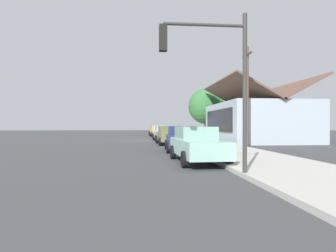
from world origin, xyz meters
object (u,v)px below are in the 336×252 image
car_navy (181,138)px  fire_hydrant_red (174,135)px  shade_tree (206,106)px  traffic_light_main (212,67)px  car_skyblue (155,130)px  car_mustard (157,131)px  car_seafoam (197,144)px  car_ivory (160,132)px  car_olive (169,135)px  car_silver (163,133)px  utility_pole_wooden (247,95)px

car_navy → fire_hydrant_red: bearing=178.1°
car_navy → shade_tree: 19.25m
shade_tree → traffic_light_main: 28.21m
car_skyblue → car_mustard: bearing=-4.3°
car_skyblue → car_seafoam: same height
car_ivory → car_olive: 11.45m
car_olive → traffic_light_main: 16.00m
car_silver → traffic_light_main: traffic_light_main is taller
car_navy → car_olive: bearing=-175.7°
car_olive → fire_hydrant_red: bearing=169.5°
car_ivory → utility_pole_wooden: bearing=21.0°
car_ivory → shade_tree: shade_tree is taller
car_ivory → utility_pole_wooden: (15.28, 5.48, 3.11)m
car_ivory → car_seafoam: bearing=1.5°
car_skyblue → car_ivory: size_ratio=1.00×
car_silver → car_navy: size_ratio=0.98×
car_navy → utility_pole_wooden: utility_pole_wooden is taller
car_ivory → car_seafoam: same height
car_mustard → car_olive: (17.71, 0.13, 0.00)m
fire_hydrant_red → utility_pole_wooden: bearing=17.1°
car_olive → car_seafoam: same height
car_silver → shade_tree: bearing=133.3°
car_skyblue → car_silver: bearing=-3.4°
utility_pole_wooden → car_olive: bearing=-125.1°
car_ivory → fire_hydrant_red: bearing=34.8°
traffic_light_main → utility_pole_wooden: size_ratio=0.69×
car_olive → fire_hydrant_red: size_ratio=6.73×
car_skyblue → car_mustard: size_ratio=0.95×
car_navy → shade_tree: (-18.08, 5.77, 3.24)m
shade_tree → car_skyblue: bearing=-152.1°
car_skyblue → utility_pole_wooden: (26.85, 5.50, 3.12)m
car_ivory → car_seafoam: (23.37, 0.10, 0.00)m
shade_tree → utility_pole_wooden: (15.58, -0.48, -0.13)m
shade_tree → car_olive: bearing=-26.8°
shade_tree → fire_hydrant_red: (2.55, -4.48, -3.56)m
car_olive → car_ivory: bearing=178.6°
utility_pole_wooden → car_silver: bearing=-149.9°
car_skyblue → car_navy: 29.35m
car_mustard → car_olive: 17.71m
car_navy → car_ivory: bearing=-176.5°
fire_hydrant_red → car_seafoam: bearing=-3.7°
car_mustard → utility_pole_wooden: size_ratio=0.63×
car_silver → shade_tree: size_ratio=0.69×
car_seafoam → traffic_light_main: size_ratio=0.94×
car_mustard → traffic_light_main: (33.49, -0.07, 2.68)m
car_mustard → shade_tree: shade_tree is taller
car_seafoam → traffic_light_main: bearing=-6.4°
car_olive → utility_pole_wooden: 7.35m
car_navy → shade_tree: size_ratio=0.70×
car_seafoam → traffic_light_main: traffic_light_main is taller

